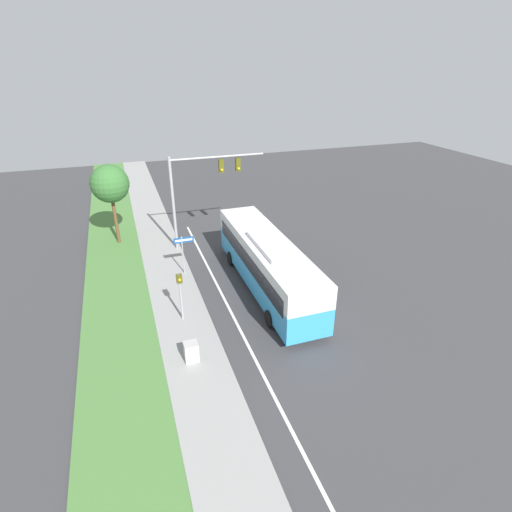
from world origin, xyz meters
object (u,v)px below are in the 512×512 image
Objects in this scene: pedestrian_signal at (180,290)px; signal_gantry at (201,182)px; bus at (267,261)px; street_sign at (183,249)px; utility_cabinet at (191,352)px.

signal_gantry is at bearing 70.69° from pedestrian_signal.
street_sign is at bearing 142.37° from bus.
street_sign is (1.01, 4.98, -0.09)m from pedestrian_signal.
street_sign is at bearing -118.40° from signal_gantry.
pedestrian_signal is 1.05× the size of street_sign.
bus is 8.03m from signal_gantry.
street_sign is 2.86× the size of utility_cabinet.
signal_gantry is 7.32× the size of utility_cabinet.
bus is 7.50m from utility_cabinet.
bus reaches higher than pedestrian_signal.
pedestrian_signal is 3.01× the size of utility_cabinet.
utility_cabinet is at bearing -137.58° from bus.
street_sign is (-2.08, -3.85, -2.96)m from signal_gantry.
utility_cabinet is (-3.26, -12.13, -4.19)m from signal_gantry.
pedestrian_signal is at bearing 87.06° from utility_cabinet.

